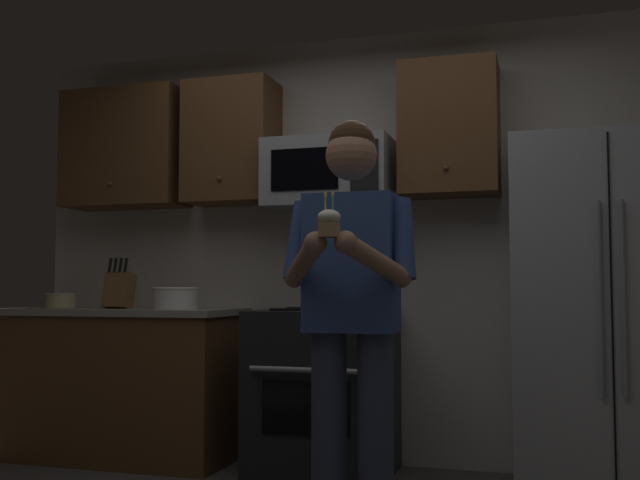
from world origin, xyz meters
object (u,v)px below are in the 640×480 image
person (351,300)px  cupcake (329,223)px  bowl_large_white (175,297)px  knife_block (119,290)px  refrigerator (606,317)px  bowl_small_colored (61,300)px  microwave (329,174)px  oven_range (324,392)px

person → cupcake: 0.44m
bowl_large_white → cupcake: cupcake is taller
knife_block → person: size_ratio=0.18×
refrigerator → bowl_small_colored: (-3.29, 0.09, 0.07)m
cupcake → person: bearing=90.0°
microwave → knife_block: size_ratio=2.31×
knife_block → bowl_small_colored: bearing=170.1°
bowl_large_white → person: person is taller
refrigerator → bowl_small_colored: refrigerator is taller
knife_block → cupcake: (1.74, -1.33, 0.26)m
person → bowl_small_colored: bearing=153.9°
knife_block → microwave: bearing=6.5°
microwave → cupcake: bearing=-73.8°
oven_range → refrigerator: refrigerator is taller
refrigerator → cupcake: refrigerator is taller
cupcake → bowl_small_colored: bearing=147.5°
refrigerator → bowl_large_white: refrigerator is taller
bowl_small_colored → cupcake: 2.65m
microwave → bowl_large_white: 1.19m
person → refrigerator: bearing=42.8°
bowl_small_colored → cupcake: size_ratio=1.14×
microwave → knife_block: 1.48m
refrigerator → knife_block: size_ratio=5.63×
knife_block → person: bearing=-30.0°
microwave → person: size_ratio=0.42×
oven_range → cupcake: size_ratio=5.36×
refrigerator → cupcake: bearing=-129.0°
bowl_large_white → bowl_small_colored: bowl_large_white is taller
knife_block → bowl_large_white: size_ratio=1.13×
bowl_large_white → person: bearing=-36.8°
oven_range → bowl_small_colored: bowl_small_colored is taller
knife_block → bowl_small_colored: 0.49m
oven_range → bowl_large_white: (-0.93, -0.01, 0.53)m
microwave → bowl_large_white: bearing=-171.9°
bowl_large_white → person: size_ratio=0.16×
knife_block → person: (1.74, -1.00, -0.04)m
microwave → bowl_large_white: microwave is taller
knife_block → cupcake: bearing=-37.5°
refrigerator → person: (-1.07, -0.99, 0.10)m
knife_block → person: 2.01m
oven_range → knife_block: size_ratio=2.91×
knife_block → bowl_small_colored: knife_block is taller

